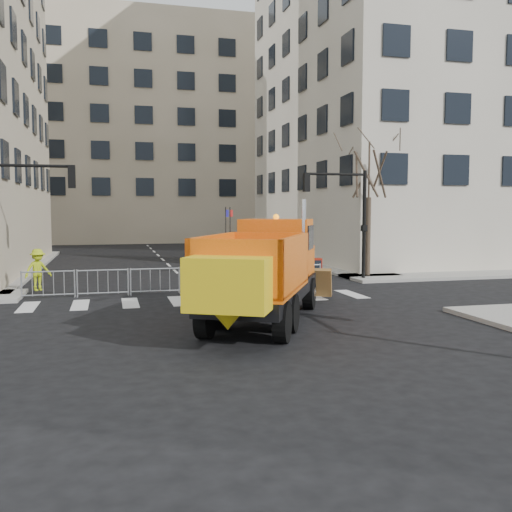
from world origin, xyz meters
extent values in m
plane|color=black|center=(0.00, 0.00, 0.00)|extent=(120.00, 120.00, 0.00)
cube|color=gray|center=(0.00, 8.50, 0.07)|extent=(64.00, 5.00, 0.15)
cube|color=#B5AB9A|center=(20.00, 22.00, 16.00)|extent=(22.00, 22.00, 32.00)
cube|color=tan|center=(0.00, 52.00, 12.00)|extent=(30.00, 18.00, 24.00)
cylinder|color=black|center=(8.50, 9.50, 2.70)|extent=(0.18, 0.18, 5.40)
cube|color=black|center=(1.02, 0.74, 0.96)|extent=(5.42, 7.52, 0.45)
cylinder|color=black|center=(1.30, 3.56, 0.56)|extent=(0.83, 1.15, 1.11)
cylinder|color=black|center=(3.18, 2.58, 0.56)|extent=(0.83, 1.15, 1.11)
cylinder|color=black|center=(-0.52, 0.07, 0.56)|extent=(0.83, 1.15, 1.11)
cylinder|color=black|center=(1.36, -0.91, 0.56)|extent=(0.83, 1.15, 1.11)
cylinder|color=black|center=(-1.13, -1.10, 0.56)|extent=(0.83, 1.15, 1.11)
cylinder|color=black|center=(0.75, -2.08, 0.56)|extent=(0.83, 1.15, 1.11)
cube|color=#DF590C|center=(2.52, 3.61, 1.67)|extent=(2.63, 2.41, 1.01)
cube|color=#DF590C|center=(1.91, 2.44, 2.27)|extent=(2.81, 2.51, 1.82)
cylinder|color=silver|center=(2.50, 1.28, 2.63)|extent=(0.14, 0.14, 2.42)
cube|color=#DF590C|center=(0.37, -0.51, 2.02)|extent=(4.29, 5.11, 1.67)
cube|color=yellow|center=(-0.89, -2.93, 1.72)|extent=(2.26, 1.83, 1.31)
cube|color=brown|center=(3.31, 5.13, 0.66)|extent=(3.14, 2.01, 1.13)
imported|color=black|center=(3.14, 6.30, 1.01)|extent=(0.88, 0.79, 2.01)
imported|color=black|center=(2.61, 3.85, 0.96)|extent=(1.18, 1.11, 1.93)
imported|color=black|center=(2.41, 5.96, 0.80)|extent=(1.01, 0.77, 1.60)
imported|color=#ABC016|center=(-6.51, 8.76, 1.02)|extent=(1.30, 1.13, 1.74)
cube|color=maroon|center=(5.71, 8.65, 0.70)|extent=(0.46, 0.42, 1.10)
camera|label=1|loc=(-3.62, -16.22, 3.50)|focal=40.00mm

